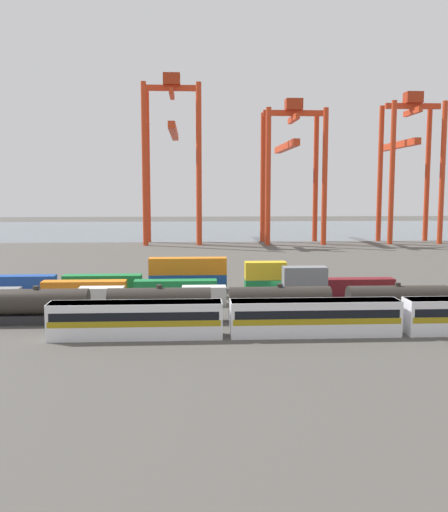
{
  "coord_description": "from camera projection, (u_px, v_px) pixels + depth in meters",
  "views": [
    {
      "loc": [
        -12.71,
        -82.12,
        15.88
      ],
      "look_at": [
        -7.24,
        16.15,
        4.37
      ],
      "focal_mm": 40.31,
      "sensor_mm": 36.0,
      "label": 1
    }
  ],
  "objects": [
    {
      "name": "shipping_container_14",
      "position": [
        272.0,
        282.0,
        90.83
      ],
      "size": [
        6.04,
        2.44,
        2.6
      ],
      "primitive_type": "cube",
      "color": "orange",
      "rests_on": "ground_plane"
    },
    {
      "name": "shipping_container_8",
      "position": [
        265.0,
        271.0,
        84.79
      ],
      "size": [
        6.04,
        2.44,
        2.6
      ],
      "primitive_type": "cube",
      "color": "gold",
      "rests_on": "shipping_container_7"
    },
    {
      "name": "shipping_container_13",
      "position": [
        188.0,
        266.0,
        89.79
      ],
      "size": [
        12.1,
        2.44,
        2.6
      ],
      "primitive_type": "cube",
      "color": "orange",
      "rests_on": "shipping_container_12"
    },
    {
      "name": "gantry_crane_east",
      "position": [
        408.0,
        154.0,
        171.26
      ],
      "size": [
        16.32,
        33.3,
        43.89
      ],
      "color": "red",
      "rests_on": "ground_plane"
    },
    {
      "name": "freight_tank_row",
      "position": [
        280.0,
        303.0,
        69.61
      ],
      "size": [
        70.38,
        3.03,
        4.49
      ],
      "color": "#232326",
      "rests_on": "ground_plane"
    },
    {
      "name": "shipping_container_10",
      "position": [
        16.0,
        284.0,
        88.63
      ],
      "size": [
        12.1,
        2.44,
        2.6
      ],
      "primitive_type": "cube",
      "color": "#1C4299",
      "rests_on": "ground_plane"
    },
    {
      "name": "gantry_crane_central",
      "position": [
        291.0,
        157.0,
        170.12
      ],
      "size": [
        17.73,
        37.95,
        41.65
      ],
      "color": "red",
      "rests_on": "ground_plane"
    },
    {
      "name": "shipping_container_12",
      "position": [
        188.0,
        282.0,
        90.09
      ],
      "size": [
        12.1,
        2.44,
        2.6
      ],
      "primitive_type": "cube",
      "color": "#1C4299",
      "rests_on": "ground_plane"
    },
    {
      "name": "shipping_container_7",
      "position": [
        265.0,
        288.0,
        85.1
      ],
      "size": [
        6.04,
        2.44,
        2.6
      ],
      "primitive_type": "cube",
      "color": "#197538",
      "rests_on": "ground_plane"
    },
    {
      "name": "ground_plane",
      "position": [
        251.0,
        263.0,
        123.65
      ],
      "size": [
        420.0,
        420.0,
        0.0
      ],
      "primitive_type": "plane",
      "color": "#4C4944"
    },
    {
      "name": "shipping_container_4",
      "position": [
        305.0,
        276.0,
        79.42
      ],
      "size": [
        6.04,
        2.44,
        2.6
      ],
      "primitive_type": "cube",
      "color": "slate",
      "rests_on": "shipping_container_3"
    },
    {
      "name": "shipping_container_9",
      "position": [
        353.0,
        287.0,
        85.83
      ],
      "size": [
        12.1,
        2.44,
        2.6
      ],
      "primitive_type": "cube",
      "color": "maroon",
      "rests_on": "ground_plane"
    },
    {
      "name": "passenger_train",
      "position": [
        315.0,
        316.0,
        62.4
      ],
      "size": [
        57.12,
        3.14,
        3.9
      ],
      "color": "silver",
      "rests_on": "ground_plane"
    },
    {
      "name": "harbour_water",
      "position": [
        224.0,
        229.0,
        227.86
      ],
      "size": [
        400.0,
        110.0,
        0.01
      ],
      "primitive_type": "cube",
      "color": "slate",
      "rests_on": "ground_plane"
    },
    {
      "name": "shipping_container_2",
      "position": [
        204.0,
        296.0,
        78.95
      ],
      "size": [
        6.04,
        2.44,
        2.6
      ],
      "primitive_type": "cube",
      "color": "silver",
      "rests_on": "ground_plane"
    },
    {
      "name": "gantry_crane_west",
      "position": [
        173.0,
        144.0,
        168.24
      ],
      "size": [
        16.75,
        41.91,
        48.39
      ],
      "color": "red",
      "rests_on": "ground_plane"
    },
    {
      "name": "shipping_container_1",
      "position": [
        102.0,
        297.0,
        78.18
      ],
      "size": [
        6.04,
        2.44,
        2.6
      ],
      "primitive_type": "cube",
      "color": "silver",
      "rests_on": "ground_plane"
    },
    {
      "name": "shipping_container_3",
      "position": [
        304.0,
        295.0,
        79.72
      ],
      "size": [
        6.04,
        2.44,
        2.6
      ],
      "primitive_type": "cube",
      "color": "#1C4299",
      "rests_on": "ground_plane"
    },
    {
      "name": "shipping_container_11",
      "position": [
        103.0,
        283.0,
        89.36
      ],
      "size": [
        12.1,
        2.44,
        2.6
      ],
      "primitive_type": "cube",
      "color": "#197538",
      "rests_on": "ground_plane"
    },
    {
      "name": "shipping_container_5",
      "position": [
        84.0,
        290.0,
        83.63
      ],
      "size": [
        12.1,
        2.44,
        2.6
      ],
      "primitive_type": "cube",
      "color": "orange",
      "rests_on": "ground_plane"
    },
    {
      "name": "shipping_container_6",
      "position": [
        176.0,
        289.0,
        84.36
      ],
      "size": [
        12.1,
        2.44,
        2.6
      ],
      "primitive_type": "cube",
      "color": "#197538",
      "rests_on": "ground_plane"
    }
  ]
}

